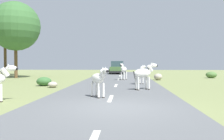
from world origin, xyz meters
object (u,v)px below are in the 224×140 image
object	(u,v)px
car_0	(117,68)
bush_2	(44,81)
zebra_1	(140,73)
zebra_2	(144,73)
zebra_3	(98,79)
rock_1	(158,77)
tree_1	(15,26)
bush_0	(211,75)
zebra_0	(124,70)
rock_0	(53,85)
tree_2	(5,39)

from	to	relation	value
car_0	bush_2	world-z (taller)	car_0
zebra_1	zebra_2	world-z (taller)	zebra_2
zebra_3	rock_1	xyz separation A→B (m)	(4.14, 11.81, -0.57)
tree_1	bush_0	world-z (taller)	tree_1
zebra_2	zebra_3	world-z (taller)	zebra_2
zebra_3	bush_2	size ratio (longest dim) A/B	1.35
zebra_1	rock_1	world-z (taller)	zebra_1
zebra_1	bush_2	bearing A→B (deg)	-137.00
zebra_0	rock_0	world-z (taller)	zebra_0
tree_1	rock_0	distance (m)	12.56
bush_0	tree_1	bearing A→B (deg)	-177.16
zebra_3	rock_1	distance (m)	12.53
zebra_3	tree_1	distance (m)	17.80
tree_1	rock_1	xyz separation A→B (m)	(14.18, -2.21, -4.99)
zebra_0	tree_1	xyz separation A→B (m)	(-11.05, 2.79, 4.33)
car_0	bush_2	size ratio (longest dim) A/B	4.34
zebra_3	car_0	world-z (taller)	car_0
zebra_2	tree_1	world-z (taller)	tree_1
bush_0	rock_1	xyz separation A→B (m)	(-5.81, -3.20, -0.03)
tree_2	rock_0	size ratio (longest dim) A/B	8.89
car_0	rock_1	bearing A→B (deg)	111.08
bush_0	rock_0	distance (m)	16.93
bush_2	rock_0	xyz separation A→B (m)	(0.93, -1.11, -0.11)
bush_2	rock_0	world-z (taller)	bush_2
rock_1	car_0	bearing A→B (deg)	109.40
zebra_1	bush_2	distance (m)	6.68
zebra_1	car_0	xyz separation A→B (m)	(-2.13, 16.49, -0.02)
tree_2	bush_2	size ratio (longest dim) A/B	5.32
bush_2	tree_1	bearing A→B (deg)	124.47
zebra_0	car_0	bearing A→B (deg)	-68.71
zebra_2	rock_0	distance (m)	5.87
zebra_0	rock_0	distance (m)	7.99
tree_1	tree_2	bearing A→B (deg)	125.63
rock_0	rock_1	xyz separation A→B (m)	(7.57, 7.18, 0.11)
bush_2	rock_0	bearing A→B (deg)	-50.02
rock_1	rock_0	bearing A→B (deg)	-136.53
zebra_3	bush_2	world-z (taller)	zebra_3
zebra_2	bush_2	xyz separation A→B (m)	(-6.58, 2.51, -0.67)
zebra_2	tree_2	distance (m)	22.70
rock_1	zebra_1	bearing A→B (deg)	-111.40
tree_1	bush_2	xyz separation A→B (m)	(5.68, -8.28, -4.98)
zebra_1	rock_1	bearing A→B (deg)	101.84
rock_0	rock_1	bearing A→B (deg)	43.47
car_0	bush_2	bearing A→B (deg)	77.56
zebra_0	rock_0	xyz separation A→B (m)	(-4.44, -6.60, -0.76)
zebra_0	zebra_2	xyz separation A→B (m)	(1.20, -7.99, 0.02)
bush_0	zebra_2	bearing A→B (deg)	-123.30
zebra_1	bush_0	size ratio (longest dim) A/B	1.26
car_0	zebra_0	bearing A→B (deg)	96.11
zebra_3	bush_0	world-z (taller)	zebra_3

